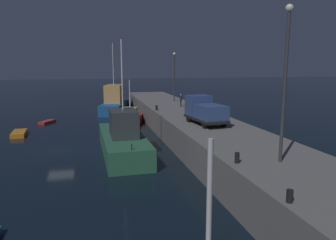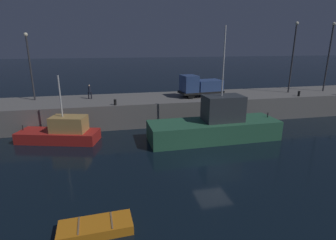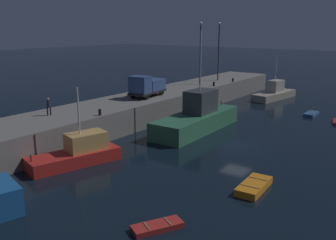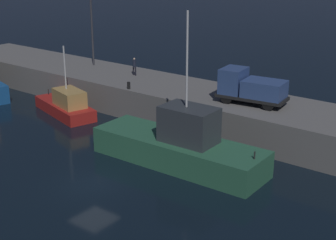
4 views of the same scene
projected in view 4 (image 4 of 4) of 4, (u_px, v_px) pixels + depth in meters
name	position (u px, v px, depth m)	size (l,w,h in m)	color
ground_plane	(93.00, 185.00, 32.05)	(320.00, 320.00, 0.00)	black
pier_quay	(215.00, 110.00, 42.32)	(67.19, 7.19, 2.72)	slate
fishing_trawler_red	(180.00, 146.00, 34.64)	(12.75, 4.05, 10.62)	#2D6647
fishing_boat_orange	(66.00, 105.00, 45.08)	(7.91, 4.47, 6.32)	red
lamp_post_west	(92.00, 22.00, 50.80)	(0.44, 0.44, 7.49)	#38383D
utility_truck	(250.00, 87.00, 39.03)	(5.61, 2.88, 2.66)	black
dockworker	(134.00, 65.00, 47.79)	(0.45, 0.36, 1.69)	black
bollard_east	(129.00, 85.00, 43.40)	(0.28, 0.28, 0.61)	black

